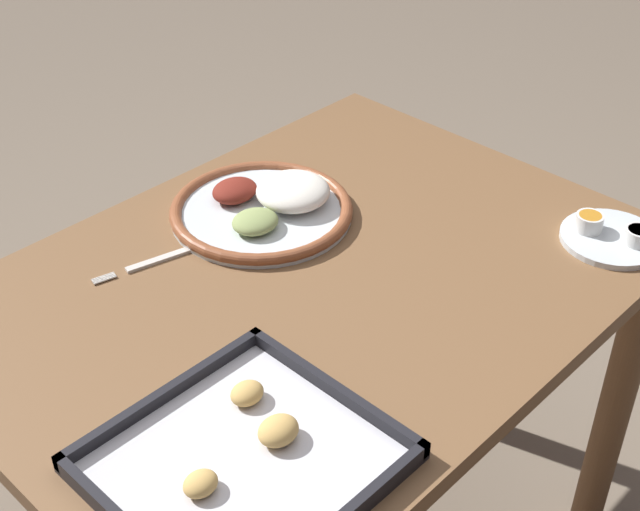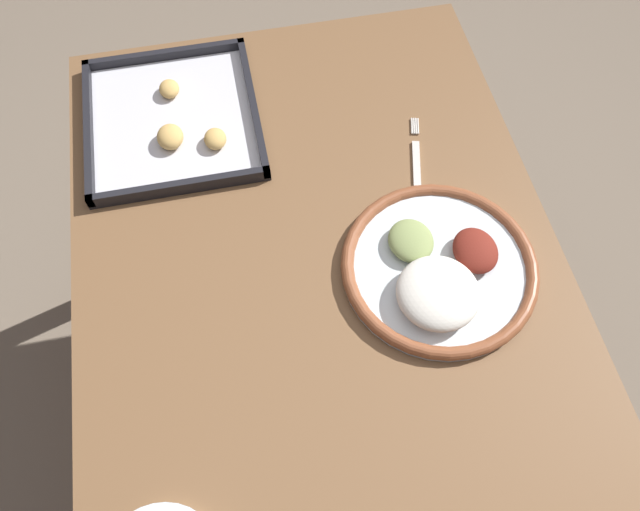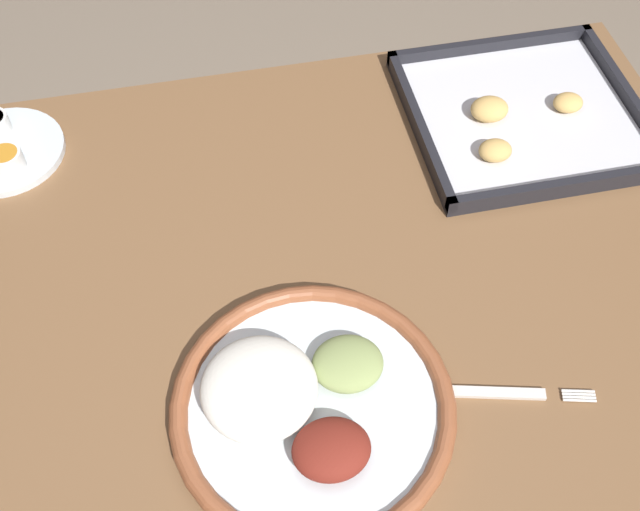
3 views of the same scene
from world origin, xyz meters
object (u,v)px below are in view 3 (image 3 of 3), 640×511
Objects in this scene: fork at (485,392)px; baking_tray at (522,115)px; dinner_plate at (306,404)px; saucer_plate at (3,148)px.

baking_tray is at bearing 78.10° from fork.
saucer_plate is at bearing 126.05° from dinner_plate.
dinner_plate is 1.45× the size of fork.
saucer_plate is at bearing 173.54° from baking_tray.
baking_tray reaches higher than fork.
saucer_plate and baking_tray have the same top height.
dinner_plate is 0.52m from baking_tray.
dinner_plate is at bearing -172.16° from fork.
fork is at bearing -6.04° from dinner_plate.
fork is (0.19, -0.02, -0.01)m from dinner_plate.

